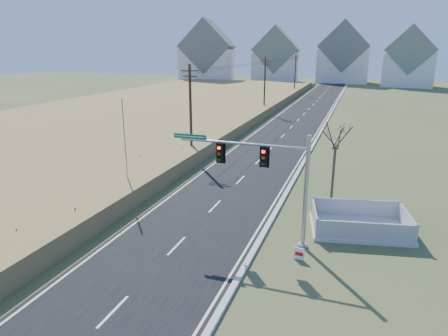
% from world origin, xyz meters
% --- Properties ---
extents(ground, '(260.00, 260.00, 0.00)m').
position_xyz_m(ground, '(0.00, 0.00, 0.00)').
color(ground, '#394B24').
rests_on(ground, ground).
extents(road, '(8.00, 180.00, 0.06)m').
position_xyz_m(road, '(0.00, 50.00, 0.03)').
color(road, black).
rests_on(road, ground).
extents(curb, '(0.30, 180.00, 0.18)m').
position_xyz_m(curb, '(4.15, 50.00, 0.09)').
color(curb, '#B2AFA8').
rests_on(curb, ground).
extents(reed_marsh, '(38.00, 110.00, 1.30)m').
position_xyz_m(reed_marsh, '(-24.00, 40.00, 0.65)').
color(reed_marsh, olive).
rests_on(reed_marsh, ground).
extents(utility_pole_near, '(1.80, 0.26, 9.00)m').
position_xyz_m(utility_pole_near, '(-6.50, 15.00, 4.68)').
color(utility_pole_near, '#422D1E').
rests_on(utility_pole_near, ground).
extents(utility_pole_mid, '(1.80, 0.26, 9.00)m').
position_xyz_m(utility_pole_mid, '(-6.50, 45.00, 4.68)').
color(utility_pole_mid, '#422D1E').
rests_on(utility_pole_mid, ground).
extents(utility_pole_far, '(1.80, 0.26, 9.00)m').
position_xyz_m(utility_pole_far, '(-6.50, 75.00, 4.68)').
color(utility_pole_far, '#422D1E').
rests_on(utility_pole_far, ground).
extents(condo_nw, '(17.69, 13.38, 19.05)m').
position_xyz_m(condo_nw, '(-38.00, 100.00, 7.70)').
color(condo_nw, silver).
rests_on(condo_nw, ground).
extents(condo_nnw, '(14.93, 11.17, 17.03)m').
position_xyz_m(condo_nnw, '(-18.00, 108.00, 6.94)').
color(condo_nnw, silver).
rests_on(condo_nnw, ground).
extents(condo_n, '(15.27, 10.20, 18.54)m').
position_xyz_m(condo_n, '(2.00, 112.00, 7.61)').
color(condo_n, silver).
rests_on(condo_n, ground).
extents(condo_ne, '(14.12, 10.51, 16.52)m').
position_xyz_m(condo_ne, '(20.00, 104.00, 6.84)').
color(condo_ne, silver).
rests_on(condo_ne, ground).
extents(traffic_signal_mast, '(7.82, 0.53, 6.22)m').
position_xyz_m(traffic_signal_mast, '(4.68, 0.30, 3.91)').
color(traffic_signal_mast, '#9EA0A5').
rests_on(traffic_signal_mast, ground).
extents(fence_enclosure, '(6.22, 4.83, 1.27)m').
position_xyz_m(fence_enclosure, '(9.37, 3.47, 0.26)').
color(fence_enclosure, '#B7B5AD').
rests_on(fence_enclosure, ground).
extents(open_sign, '(0.52, 0.10, 0.65)m').
position_xyz_m(open_sign, '(6.54, -1.22, 0.34)').
color(open_sign, white).
rests_on(open_sign, ground).
extents(flagpole, '(0.32, 0.32, 7.09)m').
position_xyz_m(flagpole, '(-7.00, 4.37, 2.83)').
color(flagpole, '#B7B5AD').
rests_on(flagpole, ground).
extents(bare_tree, '(2.28, 2.28, 6.03)m').
position_xyz_m(bare_tree, '(7.42, 7.59, 4.86)').
color(bare_tree, '#4C3F33').
rests_on(bare_tree, ground).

